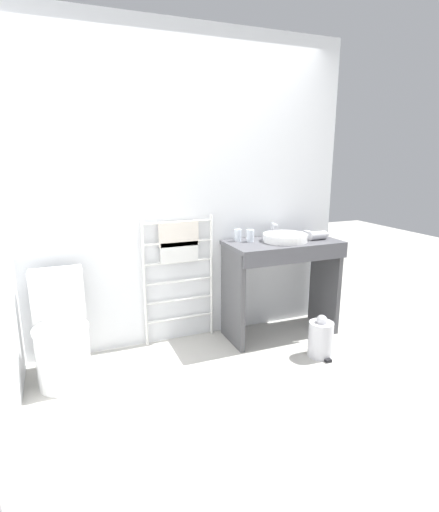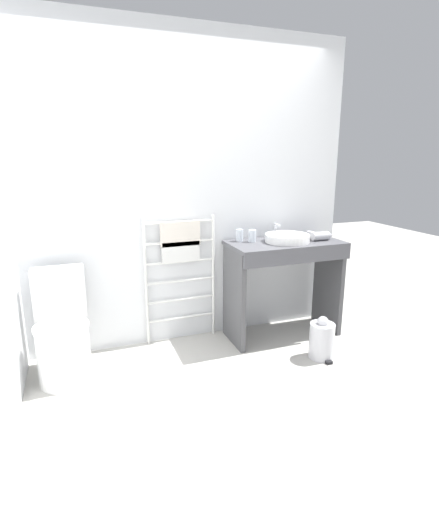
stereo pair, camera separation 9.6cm
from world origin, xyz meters
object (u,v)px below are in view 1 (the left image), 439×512
at_px(sink_basin, 285,237).
at_px(cup_near_wall, 238,235).
at_px(towel_radiator, 179,255).
at_px(hair_dryer, 317,235).
at_px(trash_bin, 321,338).
at_px(cup_near_edge, 250,236).
at_px(toilet, 62,338).

distance_m(sink_basin, cup_near_wall, 0.41).
height_order(towel_radiator, sink_basin, towel_radiator).
bearing_deg(towel_radiator, hair_dryer, -12.15).
bearing_deg(trash_bin, cup_near_edge, 121.75).
relative_size(toilet, cup_near_wall, 7.68).
bearing_deg(cup_near_wall, towel_radiator, 173.23).
xyz_separation_m(cup_near_wall, hair_dryer, (0.69, -0.20, -0.01)).
bearing_deg(towel_radiator, cup_near_wall, -6.77).
relative_size(sink_basin, trash_bin, 1.08).
relative_size(cup_near_wall, trash_bin, 0.29).
distance_m(sink_basin, hair_dryer, 0.31).
relative_size(hair_dryer, trash_bin, 0.59).
bearing_deg(cup_near_wall, trash_bin, -55.16).
height_order(toilet, cup_near_wall, cup_near_wall).
bearing_deg(cup_near_edge, cup_near_wall, 144.20).
bearing_deg(cup_near_edge, towel_radiator, 168.20).
bearing_deg(cup_near_edge, toilet, -173.69).
relative_size(towel_radiator, trash_bin, 3.10).
bearing_deg(trash_bin, towel_radiator, 143.68).
bearing_deg(trash_bin, toilet, 168.07).
height_order(sink_basin, cup_near_wall, cup_near_wall).
distance_m(cup_near_edge, hair_dryer, 0.61).
xyz_separation_m(cup_near_edge, hair_dryer, (0.60, -0.13, -0.01)).
xyz_separation_m(towel_radiator, trash_bin, (0.97, -0.71, -0.62)).
bearing_deg(hair_dryer, sink_basin, 173.96).
xyz_separation_m(sink_basin, hair_dryer, (0.31, -0.03, 0.00)).
xyz_separation_m(toilet, towel_radiator, (0.97, 0.30, 0.46)).
xyz_separation_m(sink_basin, trash_bin, (0.07, -0.48, -0.75)).
relative_size(sink_basin, cup_near_edge, 3.62).
height_order(cup_near_wall, cup_near_edge, cup_near_edge).
xyz_separation_m(toilet, hair_dryer, (2.17, 0.04, 0.58)).
height_order(cup_near_edge, hair_dryer, cup_near_edge).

